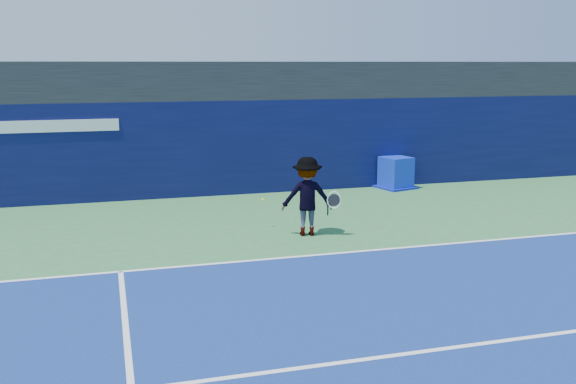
# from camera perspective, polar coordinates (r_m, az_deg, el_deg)

# --- Properties ---
(ground) EXTENTS (80.00, 80.00, 0.00)m
(ground) POSITION_cam_1_polar(r_m,az_deg,el_deg) (11.88, 11.00, -9.33)
(ground) COLOR #32713A
(ground) RESTS_ON ground
(baseline) EXTENTS (24.00, 0.10, 0.01)m
(baseline) POSITION_cam_1_polar(r_m,az_deg,el_deg) (14.46, 5.63, -5.34)
(baseline) COLOR white
(baseline) RESTS_ON ground
(service_line) EXTENTS (24.00, 0.10, 0.01)m
(service_line) POSITION_cam_1_polar(r_m,az_deg,el_deg) (10.27, 16.15, -12.92)
(service_line) COLOR white
(service_line) RESTS_ON ground
(stadium_band) EXTENTS (36.00, 3.00, 1.20)m
(stadium_band) POSITION_cam_1_polar(r_m,az_deg,el_deg) (21.98, -2.42, 9.94)
(stadium_band) COLOR black
(stadium_band) RESTS_ON back_wall_assembly
(back_wall_assembly) EXTENTS (36.00, 1.03, 3.00)m
(back_wall_assembly) POSITION_cam_1_polar(r_m,az_deg,el_deg) (21.17, -1.75, 4.19)
(back_wall_assembly) COLOR #0B0E3D
(back_wall_assembly) RESTS_ON ground
(equipment_cart) EXTENTS (1.36, 1.36, 1.06)m
(equipment_cart) POSITION_cam_1_polar(r_m,az_deg,el_deg) (21.92, 9.56, 1.59)
(equipment_cart) COLOR #0D27C0
(equipment_cart) RESTS_ON ground
(tennis_player) EXTENTS (1.46, 0.98, 1.93)m
(tennis_player) POSITION_cam_1_polar(r_m,az_deg,el_deg) (15.64, 1.72, -0.38)
(tennis_player) COLOR white
(tennis_player) RESTS_ON ground
(tennis_ball) EXTENTS (0.08, 0.08, 0.08)m
(tennis_ball) POSITION_cam_1_polar(r_m,az_deg,el_deg) (16.35, -2.25, -0.68)
(tennis_ball) COLOR #CDE219
(tennis_ball) RESTS_ON ground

